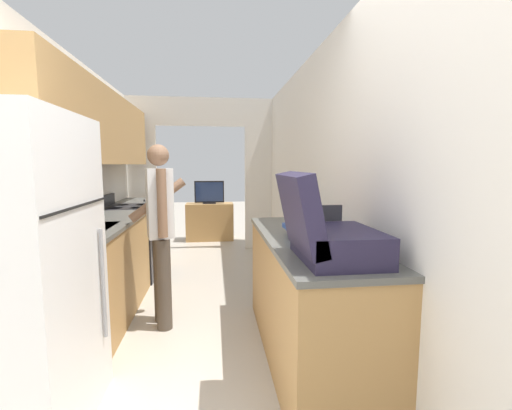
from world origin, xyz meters
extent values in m
cube|color=white|center=(-1.20, 1.66, 1.25)|extent=(0.06, 6.91, 2.50)
cube|color=#B2844C|center=(-1.01, 2.74, 1.82)|extent=(0.32, 3.28, 0.78)
cube|color=white|center=(1.20, 1.66, 1.25)|extent=(0.06, 6.91, 2.50)
cube|color=white|center=(-1.04, 4.54, 1.02)|extent=(0.65, 0.06, 2.05)
cube|color=white|center=(1.04, 4.54, 1.02)|extent=(0.65, 0.06, 2.05)
cube|color=white|center=(0.00, 4.54, 2.27)|extent=(2.74, 0.06, 0.45)
cube|color=#B2844C|center=(-0.87, 1.98, 0.44)|extent=(0.60, 1.76, 0.87)
cube|color=#565651|center=(-0.87, 1.98, 0.89)|extent=(0.62, 1.78, 0.03)
cube|color=#B2844C|center=(-0.87, 3.99, 0.44)|extent=(0.60, 0.78, 0.87)
cube|color=#565651|center=(-0.87, 3.99, 0.89)|extent=(0.62, 0.79, 0.03)
cube|color=#9EA3A8|center=(-0.87, 1.84, 0.91)|extent=(0.42, 0.44, 0.00)
cube|color=#B2844C|center=(0.87, 1.18, 0.44)|extent=(0.60, 1.83, 0.87)
cube|color=#565651|center=(0.87, 1.18, 0.89)|extent=(0.62, 1.85, 0.03)
cube|color=white|center=(-0.83, 0.67, 0.84)|extent=(0.67, 0.83, 1.69)
cube|color=black|center=(-0.49, 0.67, 1.22)|extent=(0.01, 0.79, 0.01)
cylinder|color=#99999E|center=(-0.48, 0.93, 0.71)|extent=(0.02, 0.02, 0.68)
cube|color=black|center=(-0.86, 3.23, 0.45)|extent=(0.62, 0.73, 0.91)
cube|color=black|center=(-0.54, 3.23, 0.45)|extent=(0.01, 0.50, 0.27)
cylinder|color=#B7B7BC|center=(-0.52, 3.23, 0.68)|extent=(0.02, 0.59, 0.02)
cube|color=black|center=(-1.15, 3.23, 0.98)|extent=(0.04, 0.73, 0.14)
cylinder|color=#232328|center=(-0.73, 3.07, 0.91)|extent=(0.16, 0.16, 0.01)
cylinder|color=#232328|center=(-0.73, 3.39, 0.91)|extent=(0.16, 0.16, 0.01)
cylinder|color=#232328|center=(-0.98, 3.07, 0.91)|extent=(0.16, 0.16, 0.01)
cylinder|color=#232328|center=(-0.98, 3.39, 0.91)|extent=(0.16, 0.16, 0.01)
cylinder|color=#4C4238|center=(-0.25, 1.75, 0.40)|extent=(0.16, 0.16, 0.80)
cylinder|color=#4C4238|center=(-0.29, 1.92, 0.40)|extent=(0.16, 0.16, 0.80)
cube|color=white|center=(-0.27, 1.84, 1.10)|extent=(0.26, 0.26, 0.60)
cylinder|color=#8C664C|center=(-0.23, 1.70, 1.11)|extent=(0.10, 0.10, 0.57)
cylinder|color=#8C664C|center=(-0.31, 1.97, 1.11)|extent=(0.51, 0.22, 0.39)
sphere|color=#8C664C|center=(-0.27, 1.84, 1.51)|extent=(0.18, 0.18, 0.18)
cube|color=#231E38|center=(0.87, 0.59, 0.99)|extent=(0.41, 0.53, 0.17)
cube|color=#231E38|center=(0.65, 0.59, 1.18)|extent=(0.18, 0.53, 0.42)
cube|color=#2D2D33|center=(0.87, 0.87, 1.13)|extent=(0.25, 0.02, 0.10)
cube|color=#2D4C99|center=(0.83, 1.20, 0.92)|extent=(0.19, 0.28, 0.03)
cube|color=#2D4C99|center=(0.83, 1.19, 0.95)|extent=(0.20, 0.27, 0.02)
cube|color=#2D4C99|center=(0.81, 1.20, 0.98)|extent=(0.22, 0.26, 0.03)
cube|color=red|center=(0.83, 1.19, 1.01)|extent=(0.21, 0.29, 0.02)
cube|color=#B2844C|center=(0.11, 5.31, 0.35)|extent=(0.88, 0.42, 0.70)
cube|color=black|center=(0.11, 5.27, 0.71)|extent=(0.24, 0.16, 0.02)
cube|color=black|center=(0.11, 5.27, 0.92)|extent=(0.55, 0.04, 0.41)
cube|color=navy|center=(0.11, 5.25, 0.92)|extent=(0.50, 0.01, 0.36)
cube|color=#B7B7BC|center=(-0.79, 3.97, 0.91)|extent=(0.08, 0.19, 0.00)
cube|color=black|center=(-0.79, 3.83, 0.92)|extent=(0.05, 0.11, 0.02)
camera|label=1|loc=(0.20, -1.17, 1.43)|focal=24.00mm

